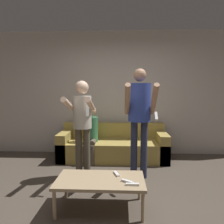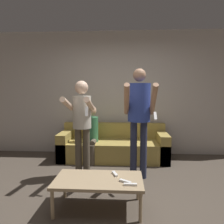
% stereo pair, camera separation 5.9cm
% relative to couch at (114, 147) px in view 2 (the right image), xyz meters
% --- Properties ---
extents(ground_plane, '(14.00, 14.00, 0.00)m').
position_rel_couch_xyz_m(ground_plane, '(0.06, -1.70, -0.25)').
color(ground_plane, '#4C4238').
extents(wall_back, '(6.40, 0.06, 2.70)m').
position_rel_couch_xyz_m(wall_back, '(0.06, 0.44, 1.10)').
color(wall_back, beige).
rests_on(wall_back, ground_plane).
extents(couch, '(2.19, 0.81, 0.71)m').
position_rel_couch_xyz_m(couch, '(0.00, 0.00, 0.00)').
color(couch, '#AD9347').
rests_on(couch, ground_plane).
extents(person_standing_left, '(0.42, 0.69, 1.58)m').
position_rel_couch_xyz_m(person_standing_left, '(-0.46, -0.99, 0.73)').
color(person_standing_left, brown).
rests_on(person_standing_left, ground_plane).
extents(person_standing_right, '(0.47, 0.67, 1.77)m').
position_rel_couch_xyz_m(person_standing_right, '(0.46, -0.98, 0.87)').
color(person_standing_right, '#282D47').
rests_on(person_standing_right, ground_plane).
extents(person_seated, '(0.28, 0.52, 1.12)m').
position_rel_couch_xyz_m(person_seated, '(-0.45, -0.16, 0.35)').
color(person_seated, brown).
rests_on(person_seated, ground_plane).
extents(coffee_table, '(1.05, 0.57, 0.38)m').
position_rel_couch_xyz_m(coffee_table, '(-0.07, -1.93, 0.09)').
color(coffee_table, tan).
rests_on(coffee_table, ground_plane).
extents(remote_near, '(0.15, 0.04, 0.02)m').
position_rel_couch_xyz_m(remote_near, '(0.30, -2.09, 0.14)').
color(remote_near, white).
rests_on(remote_near, coffee_table).
extents(remote_mid, '(0.14, 0.11, 0.02)m').
position_rel_couch_xyz_m(remote_mid, '(0.25, -2.02, 0.14)').
color(remote_mid, white).
rests_on(remote_mid, coffee_table).
extents(remote_far, '(0.08, 0.15, 0.02)m').
position_rel_couch_xyz_m(remote_far, '(0.12, -1.80, 0.14)').
color(remote_far, white).
rests_on(remote_far, coffee_table).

